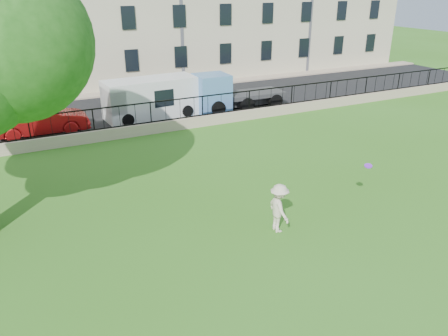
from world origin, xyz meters
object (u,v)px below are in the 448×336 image
man (279,208)px  white_van (151,98)px  frisbee (368,166)px  red_sedan (41,120)px  blue_truck (238,91)px

man → white_van: size_ratio=0.30×
man → frisbee: frisbee is taller
man → frisbee: 3.52m
white_van → red_sedan: bearing=-178.2°
white_van → frisbee: bearing=-82.5°
man → blue_truck: (5.88, 13.94, 0.34)m
red_sedan → blue_truck: size_ratio=0.86×
frisbee → man: bearing=175.7°
frisbee → blue_truck: (2.50, 14.19, -0.61)m
man → frisbee: bearing=-89.8°
red_sedan → blue_truck: (11.80, 0.00, 0.38)m
red_sedan → frisbee: bearing=-146.3°
red_sedan → man: bearing=-156.5°
frisbee → white_van: white_van is taller
red_sedan → white_van: white_van is taller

